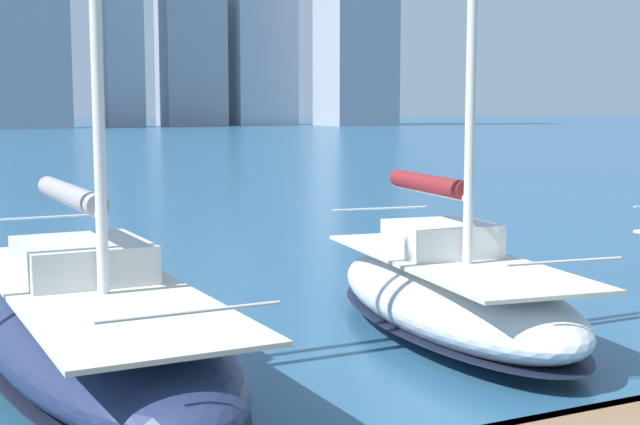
{
  "coord_description": "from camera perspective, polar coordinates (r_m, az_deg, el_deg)",
  "views": [
    {
      "loc": [
        6.43,
        5.77,
        3.83
      ],
      "look_at": [
        0.47,
        -6.53,
        2.2
      ],
      "focal_mm": 50.0,
      "sensor_mm": 36.0,
      "label": 1
    }
  ],
  "objects": [
    {
      "name": "sailboat_grey",
      "position": [
        13.23,
        -14.37,
        -6.92
      ],
      "size": [
        3.22,
        9.42,
        12.24
      ],
      "color": "navy",
      "rests_on": "ground"
    },
    {
      "name": "sailboat_maroon",
      "position": [
        15.19,
        8.38,
        -5.01
      ],
      "size": [
        3.6,
        7.41,
        10.68
      ],
      "color": "silver",
      "rests_on": "ground"
    }
  ]
}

